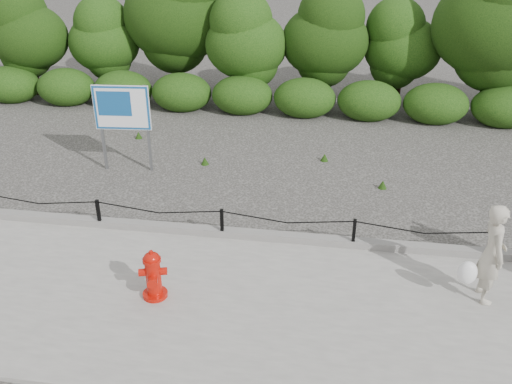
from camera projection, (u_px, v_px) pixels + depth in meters
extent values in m
plane|color=#2D2B28|center=(223.00, 240.00, 10.55)|extent=(90.00, 90.00, 0.00)
cube|color=gray|center=(197.00, 303.00, 8.77)|extent=(14.00, 4.00, 0.08)
cube|color=slate|center=(223.00, 232.00, 10.53)|extent=(14.00, 0.22, 0.14)
cube|color=black|center=(99.00, 213.00, 10.72)|extent=(0.06, 0.06, 0.60)
cube|color=black|center=(222.00, 223.00, 10.38)|extent=(0.06, 0.06, 0.60)
cube|color=black|center=(354.00, 234.00, 10.04)|extent=(0.06, 0.06, 0.60)
cube|color=black|center=(495.00, 245.00, 9.70)|extent=(0.06, 0.06, 0.60)
cylinder|color=black|center=(38.00, 199.00, 10.80)|extent=(2.50, 0.02, 0.02)
cylinder|color=black|center=(158.00, 208.00, 10.45)|extent=(2.50, 0.02, 0.02)
cylinder|color=black|center=(287.00, 218.00, 10.11)|extent=(2.50, 0.02, 0.02)
cylinder|color=black|center=(425.00, 229.00, 9.77)|extent=(2.50, 0.02, 0.02)
cylinder|color=black|center=(35.00, 69.00, 18.89)|extent=(0.18, 0.18, 1.83)
ellipsoid|color=#2D5213|center=(28.00, 31.00, 18.31)|extent=(2.71, 2.34, 2.93)
cylinder|color=black|center=(108.00, 71.00, 18.94)|extent=(0.18, 0.18, 1.65)
ellipsoid|color=#2D5213|center=(103.00, 38.00, 18.42)|extent=(2.44, 2.11, 2.63)
cylinder|color=black|center=(179.00, 60.00, 18.78)|extent=(0.18, 0.18, 2.42)
ellipsoid|color=#2D5213|center=(176.00, 9.00, 18.01)|extent=(3.58, 3.10, 3.87)
cylinder|color=black|center=(246.00, 78.00, 17.87)|extent=(0.18, 0.18, 1.80)
ellipsoid|color=#2D5213|center=(246.00, 39.00, 17.30)|extent=(2.66, 2.30, 2.88)
cylinder|color=black|center=(323.00, 76.00, 17.86)|extent=(0.18, 0.18, 1.90)
ellipsoid|color=#2D5213|center=(325.00, 35.00, 17.26)|extent=(2.81, 2.43, 3.03)
cylinder|color=black|center=(399.00, 80.00, 17.92)|extent=(0.18, 0.18, 1.68)
ellipsoid|color=#2D5213|center=(403.00, 44.00, 17.39)|extent=(2.48, 2.15, 2.69)
cylinder|color=black|center=(486.00, 76.00, 16.68)|extent=(0.18, 0.18, 2.52)
ellipsoid|color=#2D5213|center=(497.00, 17.00, 15.89)|extent=(3.72, 3.22, 4.03)
cylinder|color=#B41006|center=(155.00, 294.00, 8.85)|extent=(0.50, 0.50, 0.07)
cylinder|color=#B41006|center=(153.00, 277.00, 8.70)|extent=(0.30, 0.30, 0.61)
cylinder|color=#B41006|center=(152.00, 260.00, 8.55)|extent=(0.36, 0.36, 0.06)
ellipsoid|color=#B41006|center=(152.00, 258.00, 8.53)|extent=(0.32, 0.32, 0.19)
cylinder|color=#B41006|center=(151.00, 252.00, 8.49)|extent=(0.08, 0.08, 0.06)
cylinder|color=#B41006|center=(142.00, 272.00, 8.64)|extent=(0.14, 0.15, 0.12)
cylinder|color=#B41006|center=(164.00, 271.00, 8.67)|extent=(0.14, 0.15, 0.12)
cylinder|color=#B41006|center=(153.00, 282.00, 8.52)|extent=(0.20, 0.17, 0.17)
cylinder|color=slate|center=(149.00, 285.00, 8.60)|extent=(0.01, 0.06, 0.13)
imported|color=#B2AB99|center=(492.00, 253.00, 8.45)|extent=(0.46, 0.65, 1.70)
ellipsoid|color=white|center=(467.00, 273.00, 8.50)|extent=(0.31, 0.24, 0.41)
cube|color=slate|center=(102.00, 128.00, 13.07)|extent=(0.07, 0.07, 2.16)
cube|color=slate|center=(148.00, 129.00, 13.00)|extent=(0.07, 0.07, 2.16)
cube|color=white|center=(122.00, 108.00, 12.75)|extent=(1.35, 0.16, 1.08)
cube|color=#134E8B|center=(121.00, 108.00, 12.73)|extent=(1.32, 0.12, 1.05)
cube|color=#134E8B|center=(114.00, 104.00, 12.69)|extent=(0.81, 0.07, 0.59)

